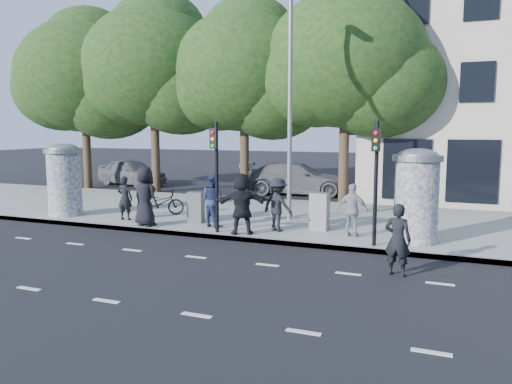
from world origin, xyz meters
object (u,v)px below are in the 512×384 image
at_px(cabinet_right, 319,211).
at_px(car_left, 132,172).
at_px(ped_d, 278,205).
at_px(ad_column_left, 64,178).
at_px(ped_c, 213,200).
at_px(man_road, 398,240).
at_px(ped_f, 242,204).
at_px(traffic_pole_near, 216,165).
at_px(car_right, 297,179).
at_px(street_lamp, 289,86).
at_px(traffic_pole_far, 376,170).
at_px(ped_e, 353,210).
at_px(cabinet_left, 196,207).
at_px(ped_b, 125,198).
at_px(ped_a, 145,197).
at_px(bicycle, 160,203).
at_px(ad_column_right, 416,194).

xyz_separation_m(cabinet_right, car_left, (-13.88, 9.29, 0.04)).
relative_size(ped_d, cabinet_right, 1.41).
bearing_deg(car_left, ad_column_left, -142.35).
relative_size(ped_c, man_road, 1.04).
xyz_separation_m(ped_f, cabinet_right, (2.02, 1.49, -0.34)).
xyz_separation_m(traffic_pole_near, car_right, (-0.74, 10.62, -1.42)).
distance_m(street_lamp, car_left, 15.32).
distance_m(cabinet_right, car_right, 9.74).
bearing_deg(ped_f, car_right, -105.99).
bearing_deg(ad_column_left, ped_d, 1.36).
height_order(traffic_pole_far, ped_f, traffic_pole_far).
distance_m(ped_e, car_right, 10.75).
xyz_separation_m(cabinet_left, car_right, (0.64, 9.42, 0.13)).
xyz_separation_m(cabinet_left, cabinet_right, (4.23, 0.37, 0.06)).
bearing_deg(car_right, ped_c, 172.96).
relative_size(man_road, car_right, 0.30).
bearing_deg(ped_d, car_right, -56.69).
bearing_deg(ped_f, cabinet_right, -168.13).
height_order(traffic_pole_near, car_right, traffic_pole_near).
distance_m(ped_b, ped_c, 3.43).
xyz_separation_m(ped_c, man_road, (6.16, -2.88, -0.19)).
height_order(ped_a, ped_c, ped_a).
distance_m(ped_d, car_left, 16.14).
bearing_deg(street_lamp, ped_f, -101.59).
xyz_separation_m(traffic_pole_far, street_lamp, (-3.40, 2.84, 2.56)).
bearing_deg(street_lamp, man_road, -49.20).
bearing_deg(ped_f, ped_e, 171.27).
xyz_separation_m(street_lamp, cabinet_left, (-2.78, -1.65, -4.12)).
height_order(ad_column_left, traffic_pole_far, traffic_pole_far).
xyz_separation_m(ped_a, cabinet_left, (1.25, 1.14, -0.44)).
bearing_deg(ped_a, ad_column_left, 3.05).
xyz_separation_m(ped_a, bicycle, (-0.74, 2.01, -0.51)).
bearing_deg(car_right, ped_b, 153.73).
distance_m(ped_b, car_left, 12.36).
distance_m(ad_column_left, ad_column_right, 12.40).
bearing_deg(man_road, car_left, -26.54).
distance_m(street_lamp, ped_e, 5.01).
height_order(bicycle, car_left, car_left).
height_order(ped_b, ped_e, ped_e).
xyz_separation_m(ped_f, cabinet_left, (-2.21, 1.12, -0.41)).
xyz_separation_m(ped_a, man_road, (8.27, -2.14, -0.28)).
distance_m(ped_d, cabinet_left, 3.09).
bearing_deg(ped_a, cabinet_left, -125.28).
relative_size(ped_e, cabinet_right, 1.34).
bearing_deg(street_lamp, car_left, 147.18).
relative_size(ped_b, car_left, 0.34).
bearing_deg(car_right, ad_column_left, 141.04).
relative_size(ad_column_right, traffic_pole_far, 0.78).
bearing_deg(ped_b, ad_column_left, -4.86).
height_order(ped_b, car_right, ped_b).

